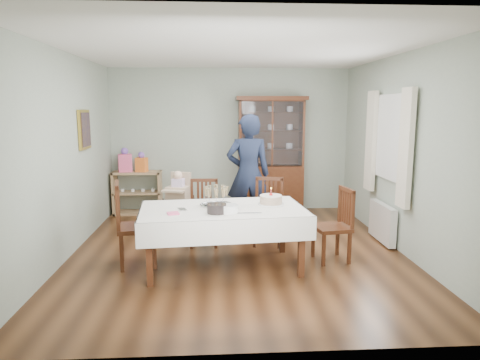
{
  "coord_description": "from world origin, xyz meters",
  "views": [
    {
      "loc": [
        -0.3,
        -5.67,
        1.97
      ],
      "look_at": [
        0.05,
        0.2,
        0.97
      ],
      "focal_mm": 32.0,
      "sensor_mm": 36.0,
      "label": 1
    }
  ],
  "objects": [
    {
      "name": "room_shell",
      "position": [
        0.0,
        0.53,
        1.7
      ],
      "size": [
        5.0,
        5.0,
        5.0
      ],
      "color": "#9EAA99",
      "rests_on": "floor"
    },
    {
      "name": "high_chair",
      "position": [
        -0.88,
        0.96,
        0.39
      ],
      "size": [
        0.56,
        0.56,
        0.99
      ],
      "rotation": [
        0.0,
        0.0,
        -0.31
      ],
      "color": "black",
      "rests_on": "floor"
    },
    {
      "name": "plate_stack_dark",
      "position": [
        -0.28,
        -0.84,
        0.81
      ],
      "size": [
        0.27,
        0.27,
        0.11
      ],
      "primitive_type": "cylinder",
      "rotation": [
        0.0,
        0.0,
        -0.18
      ],
      "color": "black",
      "rests_on": "dining_table"
    },
    {
      "name": "chair_far_right",
      "position": [
        0.47,
        0.33,
        0.28
      ],
      "size": [
        0.51,
        0.51,
        0.96
      ],
      "rotation": [
        0.0,
        0.0,
        -0.21
      ],
      "color": "#492512",
      "rests_on": "floor"
    },
    {
      "name": "gift_bag_pink",
      "position": [
        -1.95,
        2.26,
        1.0
      ],
      "size": [
        0.27,
        0.21,
        0.45
      ],
      "color": "#EB5685",
      "rests_on": "sideboard"
    },
    {
      "name": "radiator",
      "position": [
        2.16,
        0.3,
        0.3
      ],
      "size": [
        0.1,
        0.8,
        0.55
      ],
      "primitive_type": "cube",
      "color": "white",
      "rests_on": "floor"
    },
    {
      "name": "gift_bag_orange",
      "position": [
        -1.65,
        2.26,
        0.96
      ],
      "size": [
        0.23,
        0.19,
        0.37
      ],
      "color": "orange",
      "rests_on": "sideboard"
    },
    {
      "name": "curtain_left",
      "position": [
        2.16,
        -0.32,
        1.45
      ],
      "size": [
        0.07,
        0.3,
        1.55
      ],
      "primitive_type": "cube",
      "color": "silver",
      "rests_on": "room_shell"
    },
    {
      "name": "cutlery",
      "position": [
        -0.73,
        -0.64,
        0.77
      ],
      "size": [
        0.15,
        0.18,
        0.01
      ],
      "primitive_type": null,
      "rotation": [
        0.0,
        0.0,
        0.31
      ],
      "color": "silver",
      "rests_on": "dining_table"
    },
    {
      "name": "chair_far_left",
      "position": [
        -0.46,
        0.36,
        0.28
      ],
      "size": [
        0.43,
        0.43,
        0.94
      ],
      "rotation": [
        0.0,
        0.0,
        -0.03
      ],
      "color": "#492512",
      "rests_on": "floor"
    },
    {
      "name": "chair_end_right",
      "position": [
        1.22,
        -0.41,
        0.28
      ],
      "size": [
        0.49,
        0.49,
        0.95
      ],
      "rotation": [
        0.0,
        0.0,
        -1.42
      ],
      "color": "#492512",
      "rests_on": "floor"
    },
    {
      "name": "sideboard",
      "position": [
        -1.75,
        2.28,
        0.4
      ],
      "size": [
        0.9,
        0.38,
        0.8
      ],
      "color": "tan",
      "rests_on": "floor"
    },
    {
      "name": "picture_frame",
      "position": [
        -2.22,
        0.8,
        1.65
      ],
      "size": [
        0.04,
        0.48,
        0.58
      ],
      "primitive_type": "cube",
      "color": "gold",
      "rests_on": "room_shell"
    },
    {
      "name": "window",
      "position": [
        2.22,
        0.3,
        1.55
      ],
      "size": [
        0.04,
        1.02,
        1.22
      ],
      "primitive_type": "cube",
      "color": "white",
      "rests_on": "room_shell"
    },
    {
      "name": "floor",
      "position": [
        0.0,
        0.0,
        0.0
      ],
      "size": [
        5.0,
        5.0,
        0.0
      ],
      "primitive_type": "plane",
      "color": "#593319",
      "rests_on": "ground"
    },
    {
      "name": "napkin_stack",
      "position": [
        -0.79,
        -0.86,
        0.77
      ],
      "size": [
        0.16,
        0.16,
        0.02
      ],
      "primitive_type": "cube",
      "rotation": [
        0.0,
        0.0,
        0.28
      ],
      "color": "#EB5685",
      "rests_on": "dining_table"
    },
    {
      "name": "champagne_tray",
      "position": [
        -0.29,
        -0.47,
        0.84
      ],
      "size": [
        0.41,
        0.41,
        0.25
      ],
      "color": "silver",
      "rests_on": "dining_table"
    },
    {
      "name": "woman",
      "position": [
        0.22,
        0.93,
        0.94
      ],
      "size": [
        0.69,
        0.46,
        1.88
      ],
      "primitive_type": "imported",
      "rotation": [
        0.0,
        0.0,
        3.16
      ],
      "color": "black",
      "rests_on": "floor"
    },
    {
      "name": "chair_end_left",
      "position": [
        -1.3,
        -0.44,
        0.32
      ],
      "size": [
        0.56,
        0.56,
        1.06
      ],
      "rotation": [
        0.0,
        0.0,
        1.77
      ],
      "color": "#492512",
      "rests_on": "floor"
    },
    {
      "name": "dining_table",
      "position": [
        -0.21,
        -0.58,
        0.38
      ],
      "size": [
        2.1,
        1.33,
        0.76
      ],
      "rotation": [
        0.0,
        0.0,
        0.09
      ],
      "color": "#492512",
      "rests_on": "floor"
    },
    {
      "name": "birthday_cake",
      "position": [
        0.4,
        -0.44,
        0.82
      ],
      "size": [
        0.32,
        0.32,
        0.22
      ],
      "color": "white",
      "rests_on": "dining_table"
    },
    {
      "name": "china_cabinet",
      "position": [
        0.75,
        2.26,
        1.12
      ],
      "size": [
        1.3,
        0.48,
        2.18
      ],
      "color": "#492512",
      "rests_on": "floor"
    },
    {
      "name": "plate_stack_white",
      "position": [
        -0.14,
        -0.83,
        0.81
      ],
      "size": [
        0.26,
        0.26,
        0.09
      ],
      "primitive_type": "cylinder",
      "rotation": [
        0.0,
        0.0,
        0.21
      ],
      "color": "white",
      "rests_on": "dining_table"
    },
    {
      "name": "curtain_right",
      "position": [
        2.16,
        0.92,
        1.45
      ],
      "size": [
        0.07,
        0.3,
        1.55
      ],
      "primitive_type": "cube",
      "color": "silver",
      "rests_on": "room_shell"
    },
    {
      "name": "cake_knife",
      "position": [
        0.1,
        -0.88,
        0.77
      ],
      "size": [
        0.28,
        0.03,
        0.01
      ],
      "primitive_type": "cube",
      "rotation": [
        0.0,
        0.0,
        -0.02
      ],
      "color": "silver",
      "rests_on": "dining_table"
    }
  ]
}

